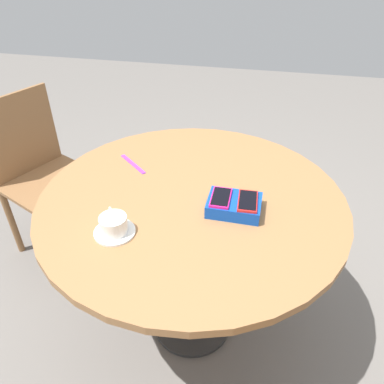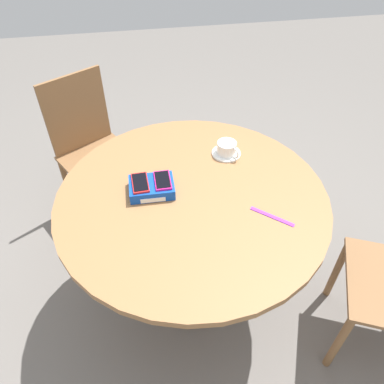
% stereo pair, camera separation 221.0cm
% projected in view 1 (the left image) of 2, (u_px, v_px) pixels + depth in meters
% --- Properties ---
extents(ground_plane, '(8.00, 8.00, 0.00)m').
position_uv_depth(ground_plane, '(192.00, 322.00, 1.84)').
color(ground_plane, slate).
extents(round_table, '(1.14, 1.14, 0.77)m').
position_uv_depth(round_table, '(192.00, 215.00, 1.44)').
color(round_table, '#2D2D2D').
rests_on(round_table, ground_plane).
extents(phone_box, '(0.19, 0.14, 0.05)m').
position_uv_depth(phone_box, '(234.00, 205.00, 1.31)').
color(phone_box, '#0F42AD').
rests_on(phone_box, round_table).
extents(phone_red, '(0.07, 0.12, 0.01)m').
position_uv_depth(phone_red, '(248.00, 201.00, 1.28)').
color(phone_red, red).
rests_on(phone_red, phone_box).
extents(phone_magenta, '(0.07, 0.12, 0.01)m').
position_uv_depth(phone_magenta, '(221.00, 198.00, 1.29)').
color(phone_magenta, '#D11975').
rests_on(phone_magenta, phone_box).
extents(saucer, '(0.14, 0.14, 0.01)m').
position_uv_depth(saucer, '(115.00, 232.00, 1.22)').
color(saucer, white).
rests_on(saucer, round_table).
extents(coffee_cup, '(0.09, 0.11, 0.06)m').
position_uv_depth(coffee_cup, '(113.00, 224.00, 1.21)').
color(coffee_cup, white).
rests_on(coffee_cup, saucer).
extents(lanyard_strap, '(0.15, 0.13, 0.00)m').
position_uv_depth(lanyard_strap, '(133.00, 164.00, 1.57)').
color(lanyard_strap, purple).
rests_on(lanyard_strap, round_table).
extents(chair_near_window, '(0.58, 0.58, 0.91)m').
position_uv_depth(chair_near_window, '(45.00, 175.00, 2.04)').
color(chair_near_window, brown).
rests_on(chair_near_window, ground_plane).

